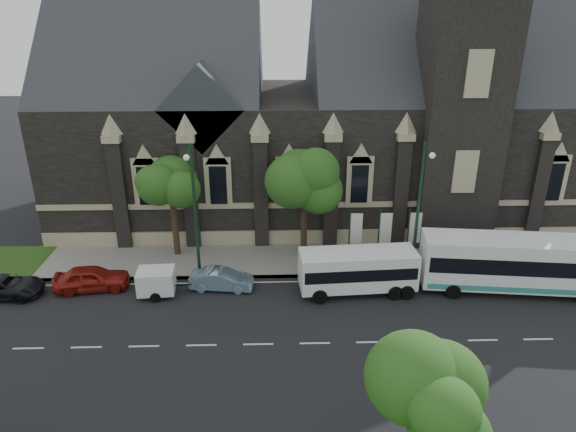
{
  "coord_description": "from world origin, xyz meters",
  "views": [
    {
      "loc": [
        0.92,
        -22.29,
        16.63
      ],
      "look_at": [
        1.75,
        6.0,
        4.83
      ],
      "focal_mm": 31.85,
      "sensor_mm": 36.0,
      "label": 1
    }
  ],
  "objects_px": {
    "tree_park_east": "(436,400)",
    "shuttle_bus": "(358,269)",
    "street_lamp_near": "(420,204)",
    "sedan": "(222,279)",
    "tree_walk_right": "(307,176)",
    "tour_coach": "(523,263)",
    "banner_flag_right": "(412,231)",
    "tree_walk_left": "(174,178)",
    "car_far_black": "(5,286)",
    "banner_flag_center": "(383,231)",
    "street_lamp_mid": "(194,206)",
    "box_trailer": "(156,281)",
    "banner_flag_left": "(354,232)"
  },
  "relations": [
    {
      "from": "tree_park_east",
      "to": "shuttle_bus",
      "type": "height_order",
      "value": "tree_park_east"
    },
    {
      "from": "street_lamp_near",
      "to": "sedan",
      "type": "xyz_separation_m",
      "value": [
        -12.43,
        -1.29,
        -4.46
      ]
    },
    {
      "from": "tree_walk_right",
      "to": "tour_coach",
      "type": "bearing_deg",
      "value": -23.84
    },
    {
      "from": "tree_park_east",
      "to": "banner_flag_right",
      "type": "height_order",
      "value": "tree_park_east"
    },
    {
      "from": "tour_coach",
      "to": "sedan",
      "type": "relative_size",
      "value": 3.12
    },
    {
      "from": "tour_coach",
      "to": "banner_flag_right",
      "type": "bearing_deg",
      "value": 152.57
    },
    {
      "from": "tree_walk_left",
      "to": "car_far_black",
      "type": "xyz_separation_m",
      "value": [
        -9.81,
        -5.34,
        -5.1
      ]
    },
    {
      "from": "tree_walk_left",
      "to": "sedan",
      "type": "distance_m",
      "value": 7.82
    },
    {
      "from": "tour_coach",
      "to": "sedan",
      "type": "bearing_deg",
      "value": -175.55
    },
    {
      "from": "banner_flag_center",
      "to": "car_far_black",
      "type": "relative_size",
      "value": 0.87
    },
    {
      "from": "tree_walk_right",
      "to": "sedan",
      "type": "distance_m",
      "value": 9.09
    },
    {
      "from": "shuttle_bus",
      "to": "tree_walk_right",
      "type": "bearing_deg",
      "value": 113.25
    },
    {
      "from": "street_lamp_mid",
      "to": "tour_coach",
      "type": "xyz_separation_m",
      "value": [
        20.14,
        -2.09,
        -3.18
      ]
    },
    {
      "from": "car_far_black",
      "to": "banner_flag_center",
      "type": "bearing_deg",
      "value": -78.98
    },
    {
      "from": "street_lamp_near",
      "to": "tour_coach",
      "type": "height_order",
      "value": "street_lamp_near"
    },
    {
      "from": "tour_coach",
      "to": "street_lamp_mid",
      "type": "bearing_deg",
      "value": -179.01
    },
    {
      "from": "tree_walk_right",
      "to": "banner_flag_center",
      "type": "distance_m",
      "value": 6.36
    },
    {
      "from": "shuttle_bus",
      "to": "street_lamp_mid",
      "type": "bearing_deg",
      "value": 165.5
    },
    {
      "from": "banner_flag_center",
      "to": "tour_coach",
      "type": "bearing_deg",
      "value": -27.0
    },
    {
      "from": "street_lamp_near",
      "to": "car_far_black",
      "type": "xyz_separation_m",
      "value": [
        -25.61,
        -1.73,
        -4.47
      ]
    },
    {
      "from": "tree_park_east",
      "to": "box_trailer",
      "type": "xyz_separation_m",
      "value": [
        -12.51,
        14.49,
        -3.65
      ]
    },
    {
      "from": "banner_flag_right",
      "to": "car_far_black",
      "type": "distance_m",
      "value": 26.21
    },
    {
      "from": "banner_flag_center",
      "to": "sedan",
      "type": "bearing_deg",
      "value": -163.38
    },
    {
      "from": "tree_park_east",
      "to": "street_lamp_near",
      "type": "relative_size",
      "value": 0.7
    },
    {
      "from": "street_lamp_near",
      "to": "car_far_black",
      "type": "distance_m",
      "value": 26.05
    },
    {
      "from": "street_lamp_mid",
      "to": "banner_flag_center",
      "type": "height_order",
      "value": "street_lamp_mid"
    },
    {
      "from": "tree_walk_left",
      "to": "banner_flag_center",
      "type": "distance_m",
      "value": 14.58
    },
    {
      "from": "tree_walk_left",
      "to": "box_trailer",
      "type": "bearing_deg",
      "value": -95.51
    },
    {
      "from": "tree_walk_left",
      "to": "tour_coach",
      "type": "bearing_deg",
      "value": -14.57
    },
    {
      "from": "sedan",
      "to": "street_lamp_mid",
      "type": "bearing_deg",
      "value": 56.7
    },
    {
      "from": "tree_walk_left",
      "to": "sedan",
      "type": "relative_size",
      "value": 1.93
    },
    {
      "from": "tree_walk_right",
      "to": "car_far_black",
      "type": "distance_m",
      "value": 20.24
    },
    {
      "from": "tree_walk_right",
      "to": "car_far_black",
      "type": "xyz_separation_m",
      "value": [
        -18.82,
        -5.35,
        -5.18
      ]
    },
    {
      "from": "street_lamp_mid",
      "to": "car_far_black",
      "type": "relative_size",
      "value": 1.96
    },
    {
      "from": "street_lamp_mid",
      "to": "tour_coach",
      "type": "height_order",
      "value": "street_lamp_mid"
    },
    {
      "from": "tree_park_east",
      "to": "tour_coach",
      "type": "relative_size",
      "value": 0.51
    },
    {
      "from": "banner_flag_center",
      "to": "tour_coach",
      "type": "height_order",
      "value": "banner_flag_center"
    },
    {
      "from": "tree_park_east",
      "to": "box_trailer",
      "type": "relative_size",
      "value": 1.94
    },
    {
      "from": "tree_park_east",
      "to": "tour_coach",
      "type": "xyz_separation_m",
      "value": [
        9.96,
        14.33,
        -2.69
      ]
    },
    {
      "from": "box_trailer",
      "to": "car_far_black",
      "type": "relative_size",
      "value": 0.7
    },
    {
      "from": "banner_flag_right",
      "to": "sedan",
      "type": "relative_size",
      "value": 1.01
    },
    {
      "from": "tree_walk_left",
      "to": "shuttle_bus",
      "type": "bearing_deg",
      "value": -25.05
    },
    {
      "from": "tree_walk_left",
      "to": "shuttle_bus",
      "type": "xyz_separation_m",
      "value": [
        11.82,
        -5.53,
        -4.15
      ]
    },
    {
      "from": "street_lamp_near",
      "to": "shuttle_bus",
      "type": "xyz_separation_m",
      "value": [
        -3.98,
        -1.92,
        -3.52
      ]
    },
    {
      "from": "tree_walk_left",
      "to": "street_lamp_mid",
      "type": "bearing_deg",
      "value": -63.53
    },
    {
      "from": "box_trailer",
      "to": "car_far_black",
      "type": "height_order",
      "value": "box_trailer"
    },
    {
      "from": "tree_walk_left",
      "to": "car_far_black",
      "type": "distance_m",
      "value": 12.28
    },
    {
      "from": "tree_walk_left",
      "to": "street_lamp_mid",
      "type": "relative_size",
      "value": 0.85
    },
    {
      "from": "banner_flag_left",
      "to": "shuttle_bus",
      "type": "bearing_deg",
      "value": -93.95
    },
    {
      "from": "tree_park_east",
      "to": "shuttle_bus",
      "type": "bearing_deg",
      "value": 90.6
    }
  ]
}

